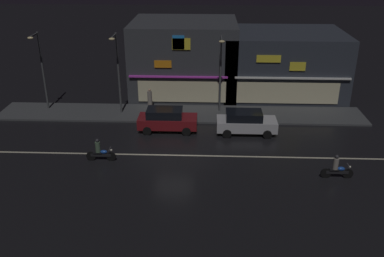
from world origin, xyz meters
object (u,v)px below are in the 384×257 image
motorcycle_lead (337,168)px  parked_car_near_kerb (246,122)px  pedestrian_on_sidewalk (150,100)px  streetlamp_mid (117,67)px  streetlamp_east (221,68)px  motorcycle_following (100,152)px  streetlamp_west (41,65)px  parked_car_trailing (167,119)px  traffic_cone (153,125)px

motorcycle_lead → parked_car_near_kerb: bearing=-59.4°
pedestrian_on_sidewalk → motorcycle_lead: size_ratio=0.91×
streetlamp_mid → streetlamp_east: 7.96m
motorcycle_lead → motorcycle_following: (-14.40, 1.57, 0.00)m
streetlamp_east → parked_car_near_kerb: streetlamp_east is taller
streetlamp_mid → motorcycle_following: size_ratio=3.37×
streetlamp_west → parked_car_trailing: (10.21, -3.44, -3.04)m
traffic_cone → streetlamp_east: bearing=33.1°
streetlamp_mid → traffic_cone: bearing=-41.8°
streetlamp_mid → motorcycle_following: (0.20, -7.68, -3.33)m
parked_car_trailing → streetlamp_west: bearing=-18.6°
parked_car_near_kerb → parked_car_trailing: 5.75m
streetlamp_east → parked_car_trailing: size_ratio=1.43×
streetlamp_east → motorcycle_lead: streetlamp_east is taller
streetlamp_west → pedestrian_on_sidewalk: 8.96m
streetlamp_west → motorcycle_following: bearing=-52.3°
parked_car_trailing → streetlamp_mid: bearing=-35.2°
streetlamp_east → pedestrian_on_sidewalk: 6.40m
parked_car_trailing → traffic_cone: 1.25m
streetlamp_west → streetlamp_east: bearing=0.2°
streetlamp_mid → streetlamp_east: bearing=4.8°
streetlamp_east → pedestrian_on_sidewalk: size_ratio=3.54×
streetlamp_mid → parked_car_trailing: (4.00, -2.82, -3.10)m
motorcycle_lead → streetlamp_east: bearing=-63.7°
streetlamp_west → traffic_cone: (9.13, -3.23, -3.63)m
parked_car_trailing → motorcycle_following: bearing=52.0°
streetlamp_west → streetlamp_east: size_ratio=1.02×
streetlamp_west → motorcycle_lead: (20.81, -9.88, -3.27)m
streetlamp_mid → traffic_cone: (2.92, -2.61, -3.69)m
pedestrian_on_sidewalk → parked_car_near_kerb: 8.59m
streetlamp_west → pedestrian_on_sidewalk: size_ratio=3.62×
streetlamp_west → parked_car_near_kerb: (15.95, -3.70, -3.04)m
parked_car_near_kerb → streetlamp_mid: bearing=162.5°
parked_car_trailing → motorcycle_lead: (10.60, -6.43, -0.24)m
parked_car_near_kerb → traffic_cone: parked_car_near_kerb is taller
streetlamp_west → parked_car_trailing: size_ratio=1.46×
pedestrian_on_sidewalk → streetlamp_east: bearing=72.1°
streetlamp_mid → motorcycle_lead: streetlamp_mid is taller
streetlamp_west → motorcycle_following: streetlamp_west is taller
streetlamp_mid → traffic_cone: size_ratio=11.65×
streetlamp_mid → parked_car_trailing: size_ratio=1.49×
pedestrian_on_sidewalk → motorcycle_lead: bearing=36.5°
streetlamp_west → motorcycle_lead: size_ratio=3.31×
motorcycle_following → traffic_cone: size_ratio=3.45×
streetlamp_west → motorcycle_following: size_ratio=3.31×
parked_car_trailing → motorcycle_following: size_ratio=2.26×
motorcycle_lead → motorcycle_following: size_ratio=1.00×
parked_car_trailing → motorcycle_lead: size_ratio=2.26×
streetlamp_west → motorcycle_lead: streetlamp_west is taller
traffic_cone → streetlamp_west: bearing=160.5°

